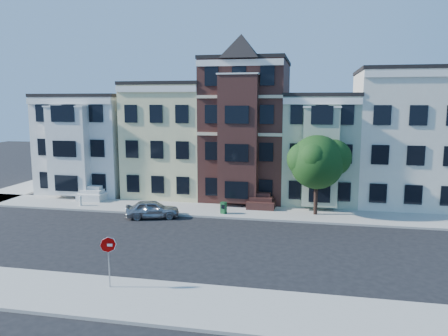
% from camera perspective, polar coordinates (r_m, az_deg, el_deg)
% --- Properties ---
extents(ground, '(120.00, 120.00, 0.00)m').
position_cam_1_polar(ground, '(26.87, -1.71, -10.01)').
color(ground, black).
extents(far_sidewalk, '(60.00, 4.00, 0.15)m').
position_cam_1_polar(far_sidewalk, '(34.37, 1.34, -5.71)').
color(far_sidewalk, '#9E9B93').
rests_on(far_sidewalk, ground).
extents(near_sidewalk, '(60.00, 4.00, 0.15)m').
position_cam_1_polar(near_sidewalk, '(19.70, -7.27, -17.03)').
color(near_sidewalk, '#9E9B93').
rests_on(near_sidewalk, ground).
extents(house_white, '(8.00, 9.00, 9.00)m').
position_cam_1_polar(house_white, '(44.66, -16.42, 3.03)').
color(house_white, silver).
rests_on(house_white, ground).
extents(house_yellow, '(7.00, 9.00, 10.00)m').
position_cam_1_polar(house_yellow, '(41.48, -6.61, 3.62)').
color(house_yellow, beige).
rests_on(house_yellow, ground).
extents(house_brown, '(7.00, 9.00, 12.00)m').
position_cam_1_polar(house_brown, '(39.80, 3.03, 4.90)').
color(house_brown, '#3A1C18').
rests_on(house_brown, ground).
extents(house_green, '(6.00, 9.00, 9.00)m').
position_cam_1_polar(house_green, '(39.50, 12.39, 2.49)').
color(house_green, '#98A78B').
rests_on(house_green, ground).
extents(house_cream, '(8.00, 9.00, 11.00)m').
position_cam_1_polar(house_cream, '(40.14, 22.49, 3.57)').
color(house_cream, silver).
rests_on(house_cream, ground).
extents(street_tree, '(7.13, 7.13, 7.43)m').
position_cam_1_polar(street_tree, '(33.28, 12.03, 0.29)').
color(street_tree, '#1C4916').
rests_on(street_tree, far_sidewalk).
extents(parked_car, '(4.25, 2.70, 1.35)m').
position_cam_1_polar(parked_car, '(33.09, -9.34, -5.32)').
color(parked_car, '#9FA0A5').
rests_on(parked_car, ground).
extents(newspaper_box, '(0.50, 0.47, 0.88)m').
position_cam_1_polar(newspaper_box, '(33.39, -0.06, -5.22)').
color(newspaper_box, '#164E27').
rests_on(newspaper_box, far_sidewalk).
extents(fire_hydrant, '(0.26, 0.26, 0.65)m').
position_cam_1_polar(fire_hydrant, '(37.79, -18.22, -4.20)').
color(fire_hydrant, silver).
rests_on(fire_hydrant, far_sidewalk).
extents(stop_sign, '(0.75, 0.19, 2.69)m').
position_cam_1_polar(stop_sign, '(20.99, -14.81, -11.41)').
color(stop_sign, '#A00000').
rests_on(stop_sign, near_sidewalk).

